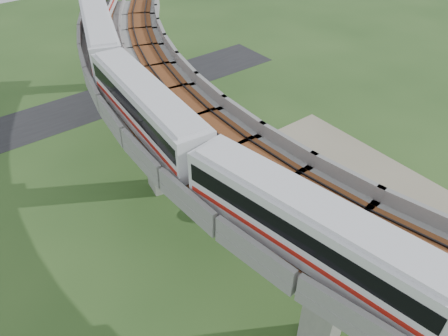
% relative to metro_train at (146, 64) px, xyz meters
% --- Properties ---
extents(ground, '(160.00, 160.00, 0.00)m').
position_rel_metro_train_xyz_m(ground, '(-1.58, -12.07, -12.31)').
color(ground, '#2A4C1E').
rests_on(ground, ground).
extents(dirt_lot, '(18.00, 26.00, 0.04)m').
position_rel_metro_train_xyz_m(dirt_lot, '(12.42, -14.07, -12.29)').
color(dirt_lot, gray).
rests_on(dirt_lot, ground).
extents(asphalt_road, '(60.00, 8.00, 0.03)m').
position_rel_metro_train_xyz_m(asphalt_road, '(-1.58, 17.93, -12.29)').
color(asphalt_road, '#232326').
rests_on(asphalt_road, ground).
extents(viaduct, '(19.58, 73.98, 11.40)m').
position_rel_metro_train_xyz_m(viaduct, '(2.26, -12.07, -3.26)').
color(viaduct, '#99968E').
rests_on(viaduct, ground).
extents(metro_train, '(17.71, 60.02, 3.64)m').
position_rel_metro_train_xyz_m(metro_train, '(0.00, 0.00, 0.00)').
color(metro_train, silver).
rests_on(metro_train, ground).
extents(fence, '(3.87, 38.73, 1.50)m').
position_rel_metro_train_xyz_m(fence, '(8.17, -12.07, -11.56)').
color(fence, '#2D382D').
rests_on(fence, ground).
extents(tree_0, '(2.64, 2.64, 3.61)m').
position_rel_metro_train_xyz_m(tree_0, '(8.52, 9.16, -9.82)').
color(tree_0, '#382314').
rests_on(tree_0, ground).
extents(tree_1, '(1.82, 1.82, 2.52)m').
position_rel_metro_train_xyz_m(tree_1, '(7.17, 0.46, -10.57)').
color(tree_1, '#382314').
rests_on(tree_1, ground).
extents(tree_2, '(2.51, 2.51, 3.32)m').
position_rel_metro_train_xyz_m(tree_2, '(4.20, -9.46, -10.07)').
color(tree_2, '#382314').
rests_on(tree_2, ground).
extents(tree_3, '(1.99, 1.99, 2.76)m').
position_rel_metro_train_xyz_m(tree_3, '(5.51, -17.95, -10.40)').
color(tree_3, '#382314').
rests_on(tree_3, ground).
extents(car_white, '(3.12, 3.53, 1.15)m').
position_rel_metro_train_xyz_m(car_white, '(8.49, -17.79, -11.69)').
color(car_white, white).
rests_on(car_white, dirt_lot).
extents(car_red, '(3.57, 3.01, 1.15)m').
position_rel_metro_train_xyz_m(car_red, '(11.73, -13.09, -11.69)').
color(car_red, '#AD290F').
rests_on(car_red, dirt_lot).
extents(car_dark, '(4.40, 1.98, 1.25)m').
position_rel_metro_train_xyz_m(car_dark, '(9.60, -10.11, -11.64)').
color(car_dark, black).
rests_on(car_dark, dirt_lot).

